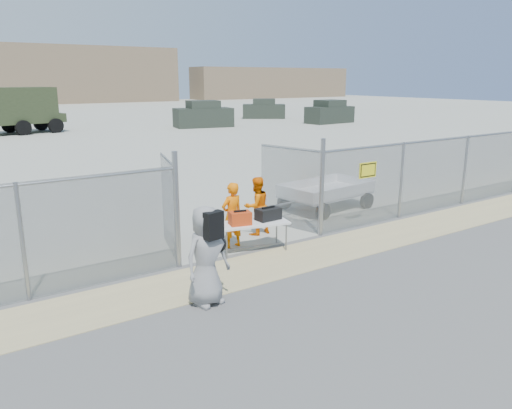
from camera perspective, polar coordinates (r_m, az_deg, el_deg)
ground at (r=10.38m, az=6.21°, el=-8.17°), size 160.00×160.00×0.00m
tarmac_inside at (r=49.86m, az=-26.78°, el=8.21°), size 160.00×80.00×0.01m
dirt_strip at (r=11.10m, az=2.89°, el=-6.54°), size 44.00×1.60×0.01m
distant_hills at (r=86.05m, az=-27.04°, el=13.11°), size 140.00×6.00×9.00m
chain_link_fence at (r=11.55m, az=0.00°, el=0.00°), size 40.00×0.20×2.20m
folding_table at (r=11.66m, az=-0.38°, el=-3.70°), size 1.76×1.02×0.70m
orange_bag at (r=11.34m, az=-1.83°, el=-1.58°), size 0.54×0.42×0.30m
black_duffel at (r=11.73m, az=1.41°, el=-1.08°), size 0.60×0.37×0.28m
security_worker_left at (r=11.80m, az=-2.76°, el=-1.25°), size 0.62×0.45×1.59m
security_worker_right at (r=12.79m, az=0.06°, el=-0.18°), size 0.77×0.62×1.51m
visitor at (r=8.87m, az=-5.69°, el=-5.84°), size 0.98×0.74×1.81m
utility_trailer at (r=15.56m, az=8.01°, el=1.11°), size 3.86×2.29×0.89m
military_truck at (r=40.39m, az=-26.18°, el=9.56°), size 7.31×3.89×3.31m
parked_vehicle_near at (r=41.94m, az=-6.05°, el=10.22°), size 4.99×2.95×2.11m
parked_vehicle_mid at (r=50.99m, az=0.91°, el=10.87°), size 4.54×3.91×1.90m
parked_vehicle_far at (r=46.00m, az=8.42°, el=10.43°), size 4.57×2.33×2.01m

